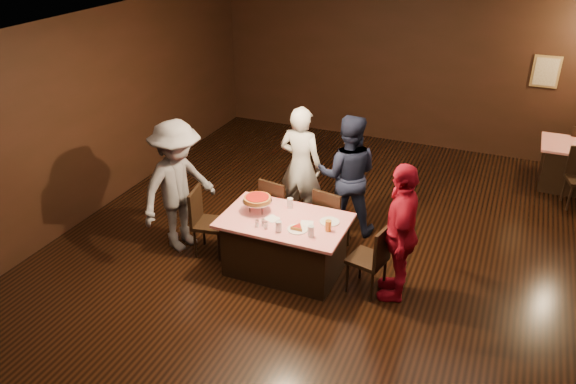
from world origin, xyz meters
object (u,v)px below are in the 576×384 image
(chair_far_right, at_px, (333,218))
(diner_grey_knit, at_px, (178,186))
(chair_end_left, at_px, (210,222))
(diner_white_jacket, at_px, (301,166))
(diner_red_shirt, at_px, (400,232))
(pizza_stand, at_px, (257,199))
(glass_back, at_px, (290,203))
(glass_front_right, at_px, (311,231))
(chair_end_right, at_px, (367,258))
(diner_navy_hoodie, at_px, (348,175))
(chair_far_left, at_px, (279,207))
(glass_front_left, at_px, (279,226))
(plate_empty, at_px, (330,222))
(glass_amber, at_px, (328,226))
(main_table, at_px, (285,245))

(chair_far_right, relative_size, diner_grey_knit, 0.51)
(chair_end_left, relative_size, diner_white_jacket, 0.52)
(diner_red_shirt, relative_size, pizza_stand, 4.65)
(diner_grey_knit, distance_m, pizza_stand, 1.16)
(glass_back, bearing_deg, diner_grey_knit, -168.83)
(glass_front_right, bearing_deg, diner_grey_knit, 172.84)
(chair_end_right, xyz_separation_m, diner_red_shirt, (0.35, 0.07, 0.41))
(diner_navy_hoodie, xyz_separation_m, glass_back, (-0.47, -1.00, -0.06))
(chair_far_left, bearing_deg, chair_end_left, 56.47)
(diner_grey_knit, distance_m, glass_front_right, 2.03)
(chair_end_right, bearing_deg, diner_navy_hoodie, -140.03)
(chair_far_right, height_order, glass_front_left, chair_far_right)
(chair_far_left, bearing_deg, diner_white_jacket, -90.18)
(chair_end_right, bearing_deg, glass_front_left, -61.72)
(plate_empty, relative_size, glass_front_right, 1.79)
(chair_end_right, bearing_deg, diner_white_jacket, -120.84)
(glass_amber, bearing_deg, pizza_stand, 174.29)
(chair_end_left, relative_size, glass_back, 6.79)
(diner_grey_knit, bearing_deg, glass_amber, -74.91)
(pizza_stand, bearing_deg, glass_front_left, -37.87)
(chair_end_left, bearing_deg, chair_far_left, -53.48)
(diner_red_shirt, relative_size, glass_front_right, 12.63)
(glass_back, bearing_deg, glass_front_left, -80.54)
(main_table, relative_size, diner_red_shirt, 0.91)
(diner_white_jacket, xyz_separation_m, diner_grey_knit, (-1.26, -1.31, 0.03))
(chair_end_right, distance_m, glass_front_left, 1.15)
(glass_front_left, bearing_deg, main_table, 99.46)
(chair_far_left, distance_m, glass_back, 0.68)
(chair_end_left, relative_size, diner_navy_hoodie, 0.53)
(chair_end_left, height_order, diner_grey_knit, diner_grey_knit)
(diner_grey_knit, bearing_deg, plate_empty, -69.52)
(main_table, relative_size, diner_navy_hoodie, 0.89)
(chair_end_left, relative_size, glass_front_left, 6.79)
(diner_grey_knit, bearing_deg, chair_end_left, -73.80)
(chair_far_left, distance_m, chair_end_left, 1.03)
(diner_navy_hoodie, height_order, pizza_stand, diner_navy_hoodie)
(main_table, height_order, chair_far_right, chair_far_right)
(chair_far_left, relative_size, glass_front_left, 6.79)
(glass_back, bearing_deg, main_table, -80.54)
(diner_grey_knit, relative_size, diner_red_shirt, 1.05)
(diner_navy_hoodie, distance_m, glass_back, 1.10)
(plate_empty, distance_m, glass_amber, 0.22)
(glass_amber, bearing_deg, main_table, 175.24)
(chair_far_left, bearing_deg, diner_red_shirt, 169.29)
(chair_far_left, height_order, plate_empty, chair_far_left)
(pizza_stand, xyz_separation_m, glass_front_left, (0.45, -0.35, -0.11))
(chair_end_left, bearing_deg, plate_empty, -95.26)
(main_table, bearing_deg, glass_front_left, -80.54)
(diner_grey_knit, xyz_separation_m, diner_red_shirt, (3.01, 0.07, -0.05))
(diner_red_shirt, xyz_separation_m, pizza_stand, (-1.85, -0.02, 0.07))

